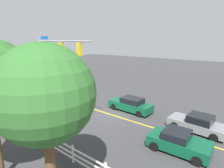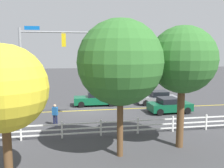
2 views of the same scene
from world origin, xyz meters
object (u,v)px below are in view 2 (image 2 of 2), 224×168
(tree_1, at_px, (183,60))
(car_0, at_px, (96,99))
(car_1, at_px, (157,98))
(tree_2, at_px, (120,63))
(tree_0, at_px, (4,89))
(pedestrian, at_px, (55,114))
(car_2, at_px, (169,105))

(tree_1, bearing_deg, car_0, -72.31)
(car_1, xyz_separation_m, tree_2, (6.69, 12.22, 4.49))
(car_1, bearing_deg, tree_2, 64.28)
(tree_0, xyz_separation_m, tree_1, (-9.06, -2.87, 0.99))
(pedestrian, relative_size, tree_2, 0.23)
(car_2, xyz_separation_m, tree_2, (6.47, 8.45, 4.47))
(pedestrian, xyz_separation_m, tree_2, (-3.88, 6.12, 4.23))
(car_0, relative_size, tree_0, 0.77)
(car_0, distance_m, tree_0, 16.11)
(tree_2, bearing_deg, car_2, -127.43)
(tree_0, bearing_deg, tree_1, -162.44)
(car_1, relative_size, tree_2, 0.60)
(tree_0, bearing_deg, car_2, -137.66)
(car_0, distance_m, car_2, 7.69)
(tree_0, bearing_deg, car_1, -129.58)
(pedestrian, bearing_deg, tree_0, 12.26)
(car_0, relative_size, car_2, 1.16)
(pedestrian, height_order, tree_2, tree_2)
(car_0, height_order, pedestrian, pedestrian)
(car_0, distance_m, tree_2, 13.35)
(car_0, xyz_separation_m, pedestrian, (3.87, 6.47, 0.21))
(car_2, height_order, tree_1, tree_1)
(pedestrian, bearing_deg, car_1, 141.53)
(car_2, bearing_deg, tree_1, -111.11)
(car_0, bearing_deg, car_2, 148.52)
(car_2, distance_m, pedestrian, 10.61)
(tree_0, distance_m, tree_2, 5.78)
(car_0, xyz_separation_m, car_1, (-6.70, 0.37, -0.05))
(car_1, relative_size, tree_1, 0.62)
(car_1, relative_size, pedestrian, 2.64)
(car_0, bearing_deg, tree_0, 71.64)
(car_0, height_order, tree_1, tree_1)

